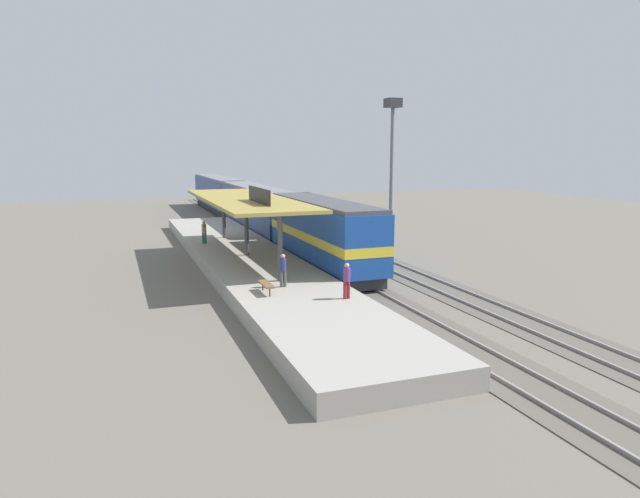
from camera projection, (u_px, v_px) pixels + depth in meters
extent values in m
plane|color=#666056|center=(339.00, 262.00, 40.00)|extent=(120.00, 120.00, 0.00)
cube|color=#565249|center=(312.00, 263.00, 39.32)|extent=(3.20, 110.00, 0.04)
cube|color=gray|center=(302.00, 263.00, 39.06)|extent=(0.10, 110.00, 0.16)
cube|color=gray|center=(322.00, 262.00, 39.55)|extent=(0.10, 110.00, 0.16)
cube|color=#565249|center=(372.00, 259.00, 40.88)|extent=(3.20, 110.00, 0.04)
cube|color=gray|center=(363.00, 259.00, 40.63)|extent=(0.10, 110.00, 0.16)
cube|color=gray|center=(381.00, 257.00, 41.12)|extent=(0.10, 110.00, 0.16)
cube|color=#9E998E|center=(247.00, 262.00, 37.68)|extent=(6.00, 44.00, 0.90)
cylinder|color=#47474C|center=(280.00, 248.00, 29.89)|extent=(0.28, 0.28, 3.60)
cylinder|color=#47474C|center=(246.00, 228.00, 37.29)|extent=(0.28, 0.28, 3.60)
cylinder|color=#47474C|center=(224.00, 215.00, 44.68)|extent=(0.28, 0.28, 3.60)
cube|color=#A38E3D|center=(246.00, 200.00, 36.96)|extent=(5.20, 18.00, 0.20)
cube|color=black|center=(259.00, 195.00, 33.54)|extent=(0.12, 4.80, 0.90)
cylinder|color=#333338|center=(270.00, 292.00, 26.97)|extent=(0.07, 0.07, 0.42)
cylinder|color=#333338|center=(263.00, 286.00, 28.17)|extent=(0.07, 0.07, 0.42)
cube|color=brown|center=(266.00, 284.00, 27.53)|extent=(0.44, 1.70, 0.08)
cube|color=#28282D|center=(323.00, 262.00, 37.25)|extent=(2.60, 13.60, 0.70)
cube|color=#19479E|center=(323.00, 231.00, 36.88)|extent=(2.90, 14.40, 3.50)
cube|color=#47474C|center=(323.00, 202.00, 36.56)|extent=(2.78, 14.11, 0.24)
cube|color=yellow|center=(323.00, 235.00, 36.93)|extent=(2.93, 14.43, 0.56)
cube|color=#28282D|center=(257.00, 227.00, 53.88)|extent=(2.60, 19.20, 0.70)
cube|color=#384C84|center=(257.00, 207.00, 53.54)|extent=(2.90, 20.00, 3.30)
cube|color=slate|center=(256.00, 188.00, 53.23)|extent=(2.78, 19.60, 0.24)
cube|color=#28282D|center=(218.00, 207.00, 73.11)|extent=(2.60, 19.20, 0.70)
cube|color=#384C84|center=(218.00, 192.00, 72.76)|extent=(2.90, 20.00, 3.30)
cube|color=slate|center=(217.00, 178.00, 72.46)|extent=(2.78, 19.60, 0.24)
cylinder|color=slate|center=(391.00, 180.00, 44.18)|extent=(0.28, 0.28, 11.00)
cube|color=#333338|center=(393.00, 103.00, 43.17)|extent=(1.10, 1.10, 0.70)
cylinder|color=maroon|center=(345.00, 290.00, 26.50)|extent=(0.16, 0.16, 0.84)
cylinder|color=maroon|center=(348.00, 290.00, 26.56)|extent=(0.16, 0.16, 0.84)
cylinder|color=#663375|center=(347.00, 275.00, 26.40)|extent=(0.34, 0.34, 0.64)
sphere|color=tan|center=(347.00, 266.00, 26.33)|extent=(0.23, 0.23, 0.23)
cylinder|color=#4C4C51|center=(281.00, 279.00, 28.78)|extent=(0.16, 0.16, 0.84)
cylinder|color=#4C4C51|center=(285.00, 279.00, 28.85)|extent=(0.16, 0.16, 0.84)
cylinder|color=navy|center=(283.00, 265.00, 28.69)|extent=(0.34, 0.34, 0.64)
sphere|color=tan|center=(283.00, 256.00, 28.61)|extent=(0.23, 0.23, 0.23)
cylinder|color=#23603D|center=(203.00, 238.00, 42.18)|extent=(0.16, 0.16, 0.84)
cylinder|color=#23603D|center=(206.00, 238.00, 42.24)|extent=(0.16, 0.16, 0.84)
cylinder|color=olive|center=(204.00, 228.00, 42.08)|extent=(0.34, 0.34, 0.64)
sphere|color=tan|center=(204.00, 222.00, 42.01)|extent=(0.23, 0.23, 0.23)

